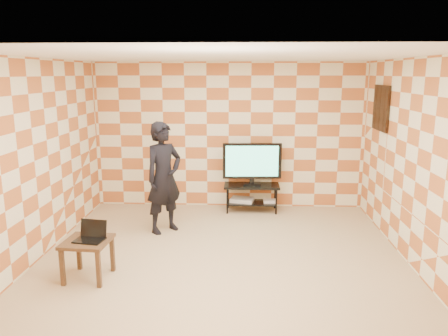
{
  "coord_description": "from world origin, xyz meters",
  "views": [
    {
      "loc": [
        0.28,
        -5.57,
        2.5
      ],
      "look_at": [
        0.0,
        0.6,
        1.15
      ],
      "focal_mm": 35.0,
      "sensor_mm": 36.0,
      "label": 1
    }
  ],
  "objects_px": {
    "tv": "(252,162)",
    "side_table": "(87,247)",
    "tv_stand": "(252,192)",
    "person": "(164,178)"
  },
  "relations": [
    {
      "from": "tv",
      "to": "side_table",
      "type": "height_order",
      "value": "tv"
    },
    {
      "from": "tv",
      "to": "side_table",
      "type": "bearing_deg",
      "value": -126.4
    },
    {
      "from": "tv_stand",
      "to": "side_table",
      "type": "distance_m",
      "value": 3.47
    },
    {
      "from": "tv_stand",
      "to": "person",
      "type": "distance_m",
      "value": 1.86
    },
    {
      "from": "side_table",
      "to": "person",
      "type": "xyz_separation_m",
      "value": [
        0.65,
        1.69,
        0.47
      ]
    },
    {
      "from": "tv_stand",
      "to": "tv",
      "type": "distance_m",
      "value": 0.56
    },
    {
      "from": "tv_stand",
      "to": "person",
      "type": "bearing_deg",
      "value": -141.93
    },
    {
      "from": "tv",
      "to": "person",
      "type": "bearing_deg",
      "value": -142.0
    },
    {
      "from": "tv_stand",
      "to": "tv",
      "type": "bearing_deg",
      "value": -92.92
    },
    {
      "from": "tv",
      "to": "person",
      "type": "height_order",
      "value": "person"
    }
  ]
}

